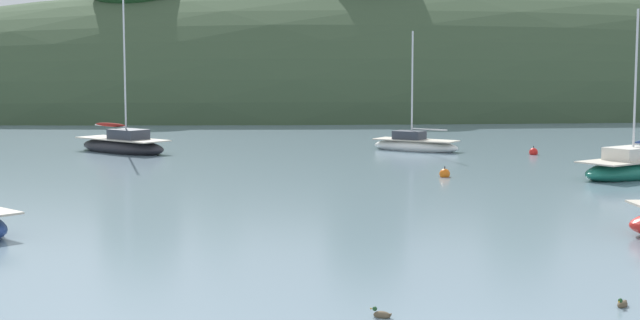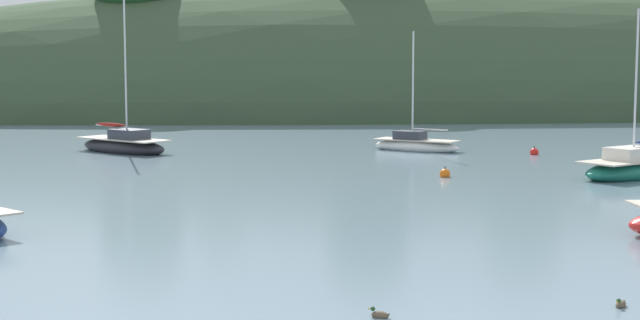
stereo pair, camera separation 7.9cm
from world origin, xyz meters
name	(u,v)px [view 2 (the right image)]	position (x,y,z in m)	size (l,w,h in m)	color
far_shoreline_hill	(514,109)	(24.86, 71.83, 0.10)	(150.00, 36.00, 27.20)	#384C33
sailboat_cream_ketch	(124,145)	(-8.18, 36.10, 0.37)	(5.54, 5.64, 8.27)	#232328
sailboat_yellow_far	(416,145)	(7.03, 35.05, 0.31)	(4.77, 4.28, 6.44)	white
sailboat_blue_center	(637,168)	(13.54, 22.91, 0.38)	(6.39, 4.76, 7.07)	#196B56
mooring_buoy_channel	(445,174)	(5.70, 23.92, 0.12)	(0.44, 0.44, 0.54)	orange
mooring_buoy_outer	(534,152)	(12.49, 32.18, 0.12)	(0.44, 0.44, 0.54)	red
duck_straggler	(380,315)	(-1.03, 3.17, 0.05)	(0.40, 0.32, 0.24)	brown
duck_lone_right	(621,304)	(3.86, 3.32, 0.05)	(0.36, 0.37, 0.24)	brown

